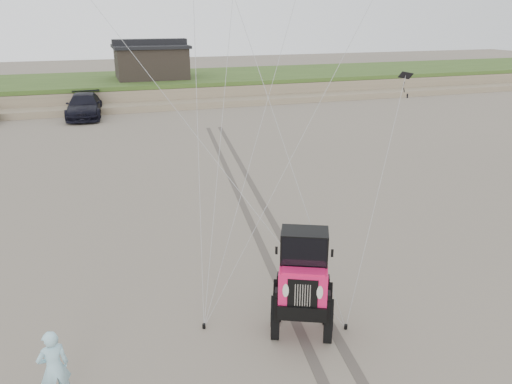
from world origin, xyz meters
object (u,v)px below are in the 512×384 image
at_px(truck_c, 84,106).
at_px(man, 54,368).
at_px(cabin, 151,61).
at_px(jeep, 303,295).

bearing_deg(truck_c, man, -87.15).
xyz_separation_m(cabin, man, (-6.87, -37.40, -2.44)).
relative_size(cabin, truck_c, 1.10).
distance_m(cabin, truck_c, 10.11).
height_order(cabin, truck_c, cabin).
distance_m(cabin, man, 38.11).
bearing_deg(jeep, truck_c, 123.64).
bearing_deg(truck_c, cabin, 57.11).
xyz_separation_m(cabin, truck_c, (-5.97, -7.79, -2.39)).
xyz_separation_m(truck_c, jeep, (4.49, -29.07, 0.18)).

